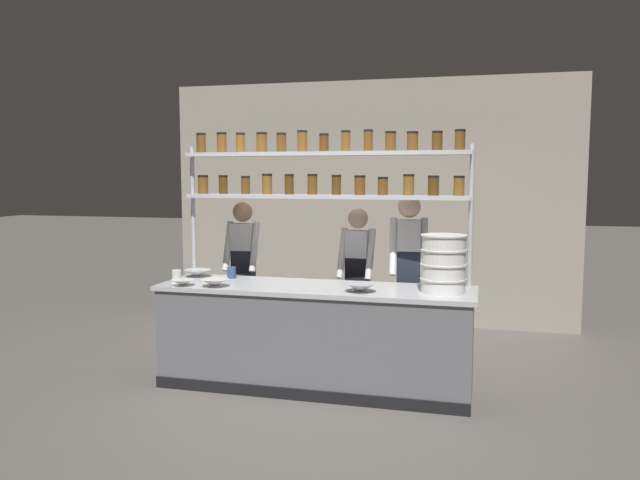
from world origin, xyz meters
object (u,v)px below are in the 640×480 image
(spice_shelf_unit, at_px, (324,178))
(prep_bowl_center_front, at_px, (215,283))
(prep_bowl_near_right, at_px, (360,288))
(chef_center, at_px, (358,276))
(chef_left, at_px, (243,268))
(prep_bowl_near_left, at_px, (198,273))
(serving_cup_front, at_px, (232,273))
(chef_right, at_px, (408,270))
(serving_cup_by_board, at_px, (177,276))
(prep_bowl_center_back, at_px, (183,283))
(container_stack, at_px, (444,264))

(spice_shelf_unit, distance_m, prep_bowl_center_front, 1.38)
(prep_bowl_center_front, relative_size, prep_bowl_near_right, 0.94)
(spice_shelf_unit, height_order, chef_center, spice_shelf_unit)
(chef_left, height_order, prep_bowl_near_left, chef_left)
(chef_center, xyz_separation_m, prep_bowl_center_front, (-1.08, -1.03, 0.06))
(prep_bowl_near_right, bearing_deg, prep_bowl_center_front, -176.64)
(serving_cup_front, bearing_deg, chef_center, 27.01)
(chef_center, relative_size, serving_cup_front, 14.45)
(chef_left, distance_m, prep_bowl_near_left, 0.63)
(spice_shelf_unit, distance_m, chef_left, 1.45)
(prep_bowl_center_front, bearing_deg, chef_left, 97.83)
(prep_bowl_near_left, relative_size, prep_bowl_near_right, 0.97)
(chef_right, bearing_deg, chef_center, 158.37)
(serving_cup_front, bearing_deg, prep_bowl_near_left, -179.26)
(chef_center, xyz_separation_m, serving_cup_by_board, (-1.53, -0.88, 0.08))
(chef_left, height_order, serving_cup_by_board, chef_left)
(prep_bowl_center_back, bearing_deg, container_stack, 6.57)
(chef_center, height_order, container_stack, chef_center)
(spice_shelf_unit, bearing_deg, prep_bowl_center_front, -145.93)
(chef_right, height_order, serving_cup_by_board, chef_right)
(prep_bowl_center_back, bearing_deg, spice_shelf_unit, 28.14)
(chef_center, bearing_deg, chef_left, -176.01)
(prep_bowl_near_left, height_order, prep_bowl_near_right, prep_bowl_near_right)
(chef_right, xyz_separation_m, serving_cup_by_board, (-2.05, -0.74, -0.02))
(container_stack, distance_m, prep_bowl_center_front, 1.99)
(container_stack, bearing_deg, spice_shelf_unit, 162.54)
(spice_shelf_unit, xyz_separation_m, prep_bowl_center_back, (-1.14, -0.61, -0.93))
(chef_right, bearing_deg, prep_bowl_near_right, -117.59)
(spice_shelf_unit, relative_size, chef_center, 1.71)
(chef_center, distance_m, serving_cup_by_board, 1.76)
(serving_cup_by_board, bearing_deg, chef_right, 19.91)
(spice_shelf_unit, height_order, chef_right, spice_shelf_unit)
(spice_shelf_unit, relative_size, serving_cup_front, 24.75)
(chef_left, distance_m, serving_cup_by_board, 0.94)
(chef_center, xyz_separation_m, prep_bowl_near_left, (-1.46, -0.57, 0.06))
(spice_shelf_unit, height_order, prep_bowl_center_back, spice_shelf_unit)
(container_stack, height_order, prep_bowl_center_back, container_stack)
(prep_bowl_center_back, relative_size, prep_bowl_near_right, 0.77)
(chef_center, height_order, prep_bowl_center_back, chef_center)
(chef_right, bearing_deg, chef_left, 168.32)
(chef_center, xyz_separation_m, serving_cup_front, (-1.11, -0.57, 0.08))
(prep_bowl_center_front, relative_size, serving_cup_front, 2.27)
(chef_right, relative_size, container_stack, 3.52)
(prep_bowl_center_front, xyz_separation_m, prep_bowl_center_back, (-0.29, -0.04, -0.01))
(spice_shelf_unit, bearing_deg, prep_bowl_center_back, -151.86)
(chef_right, bearing_deg, prep_bowl_center_back, -160.77)
(spice_shelf_unit, relative_size, prep_bowl_near_right, 10.20)
(container_stack, height_order, serving_cup_front, container_stack)
(spice_shelf_unit, distance_m, chef_center, 1.10)
(prep_bowl_near_left, height_order, serving_cup_front, serving_cup_front)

